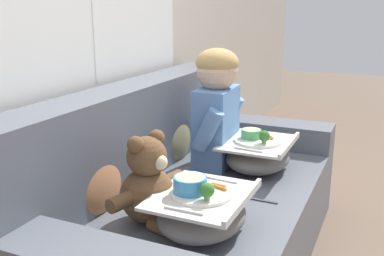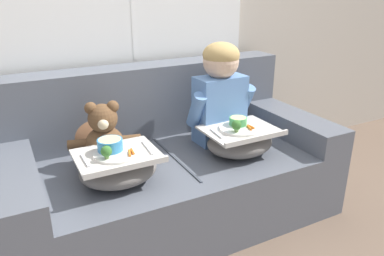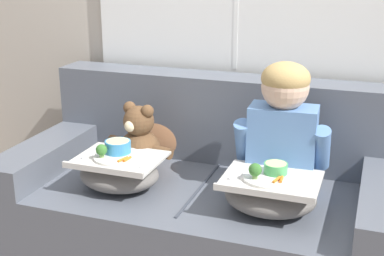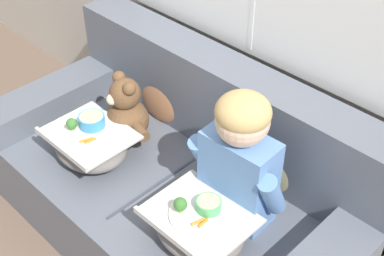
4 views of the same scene
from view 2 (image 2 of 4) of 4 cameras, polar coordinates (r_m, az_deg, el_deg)
ground_plane at (r=2.39m, az=-3.05°, el=-12.96°), size 14.00×14.00×0.00m
couch at (r=2.29m, az=-3.95°, el=-5.75°), size 1.89×0.96×0.87m
throw_pillow_behind_child at (r=2.53m, az=1.30°, el=3.39°), size 0.33×0.16×0.35m
throw_pillow_behind_teddy at (r=2.29m, az=-14.80°, el=0.69°), size 0.34×0.16×0.35m
child_figure at (r=2.28m, az=4.33°, el=6.02°), size 0.44×0.22×0.62m
teddy_bear at (r=2.06m, az=-13.18°, el=-1.59°), size 0.39×0.28×0.36m
lap_tray_child at (r=2.18m, az=7.30°, el=-1.88°), size 0.41×0.33×0.23m
lap_tray_teddy at (r=1.89m, az=-11.22°, el=-5.79°), size 0.40×0.33×0.23m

